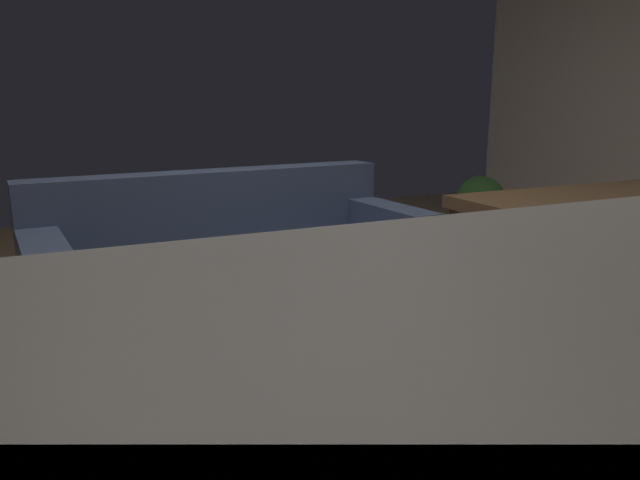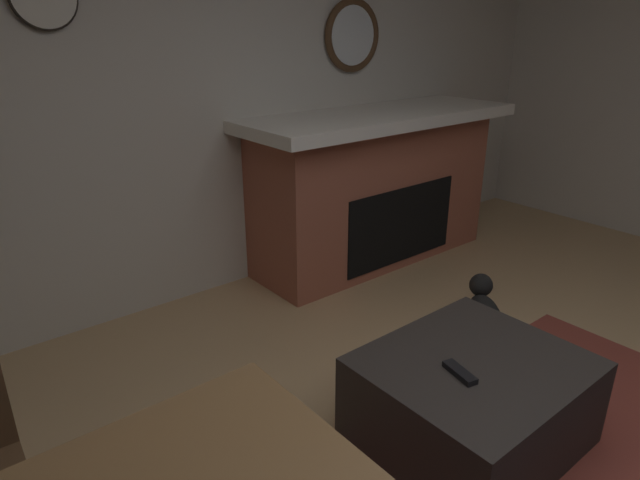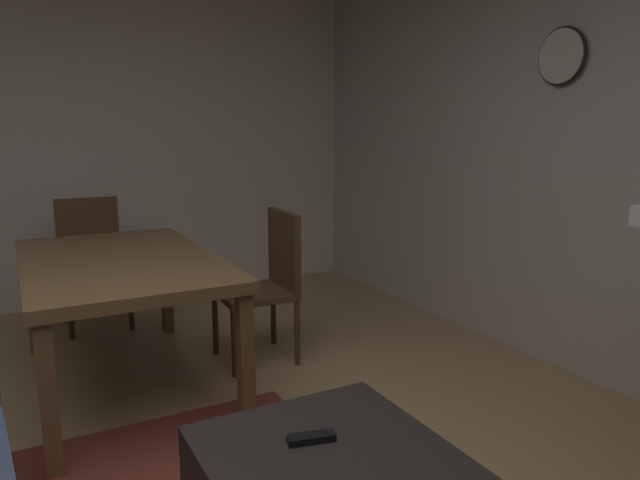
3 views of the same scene
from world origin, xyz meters
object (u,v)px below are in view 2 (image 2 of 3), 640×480
(tv_remote, at_px, (460,372))
(fireplace, at_px, (375,187))
(small_dog, at_px, (484,315))
(round_wall_mirror, at_px, (352,36))
(ottoman_coffee_table, at_px, (471,402))

(tv_remote, bearing_deg, fireplace, -112.43)
(fireplace, relative_size, small_dog, 4.24)
(round_wall_mirror, xyz_separation_m, tv_remote, (1.23, 2.02, -1.20))
(fireplace, height_order, small_dog, fireplace)
(fireplace, bearing_deg, ottoman_coffee_table, 57.42)
(round_wall_mirror, relative_size, small_dog, 1.00)
(small_dog, bearing_deg, tv_remote, 28.24)
(fireplace, height_order, ottoman_coffee_table, fireplace)
(small_dog, bearing_deg, round_wall_mirror, -102.36)
(tv_remote, xyz_separation_m, small_dog, (-0.89, -0.48, -0.27))
(fireplace, relative_size, tv_remote, 13.36)
(round_wall_mirror, bearing_deg, tv_remote, 58.68)
(ottoman_coffee_table, distance_m, tv_remote, 0.26)
(ottoman_coffee_table, relative_size, tv_remote, 5.47)
(fireplace, height_order, tv_remote, fireplace)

